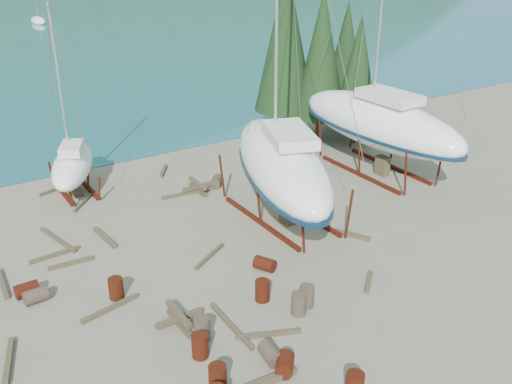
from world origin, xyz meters
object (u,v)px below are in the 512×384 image
large_sailboat_far (379,122)px  worker (288,185)px  small_sailboat_shore (72,164)px  large_sailboat_near (282,163)px

large_sailboat_far → worker: size_ratio=10.22×
small_sailboat_shore → worker: small_sailboat_shore is taller
small_sailboat_shore → large_sailboat_near: bearing=-23.8°
large_sailboat_far → large_sailboat_near: bearing=-168.4°
small_sailboat_shore → large_sailboat_far: bearing=1.9°
worker → large_sailboat_near: bearing=130.2°
large_sailboat_near → large_sailboat_far: (8.31, 1.98, 0.12)m
small_sailboat_shore → worker: 11.73m
large_sailboat_near → large_sailboat_far: bearing=34.1°
large_sailboat_near → worker: (1.45, 1.42, -2.06)m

